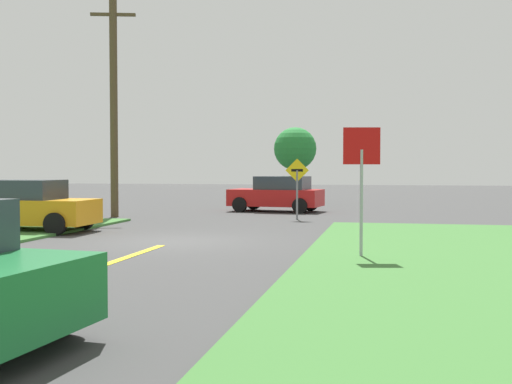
% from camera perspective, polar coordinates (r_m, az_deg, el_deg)
% --- Properties ---
extents(ground_plane, '(120.00, 120.00, 0.00)m').
position_cam_1_polar(ground_plane, '(17.17, -7.44, -4.47)').
color(ground_plane, '#3D3D3D').
extents(stop_sign, '(0.79, 0.19, 2.86)m').
position_cam_1_polar(stop_sign, '(13.71, 9.59, 2.37)').
color(stop_sign, '#9EA0A8').
rests_on(stop_sign, ground).
extents(car_approaching_junction, '(4.38, 2.54, 1.62)m').
position_cam_1_polar(car_approaching_junction, '(28.74, 1.98, -0.18)').
color(car_approaching_junction, red).
rests_on(car_approaching_junction, ground).
extents(parked_car_near_building, '(4.20, 1.97, 1.62)m').
position_cam_1_polar(parked_car_near_building, '(20.81, -20.16, -1.21)').
color(parked_car_near_building, orange).
rests_on(parked_car_near_building, ground).
extents(utility_pole_mid, '(1.77, 0.60, 8.89)m').
position_cam_1_polar(utility_pole_mid, '(26.20, -12.83, 7.75)').
color(utility_pole_mid, '#4D3E28').
rests_on(utility_pole_mid, ground).
extents(direction_sign, '(0.90, 0.13, 2.36)m').
position_cam_1_polar(direction_sign, '(24.24, 3.76, 0.94)').
color(direction_sign, slate).
rests_on(direction_sign, ground).
extents(oak_tree_left, '(2.42, 2.42, 4.31)m').
position_cam_1_polar(oak_tree_left, '(35.63, 3.59, 3.89)').
color(oak_tree_left, brown).
rests_on(oak_tree_left, ground).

